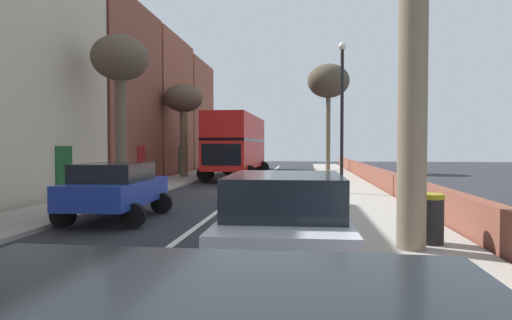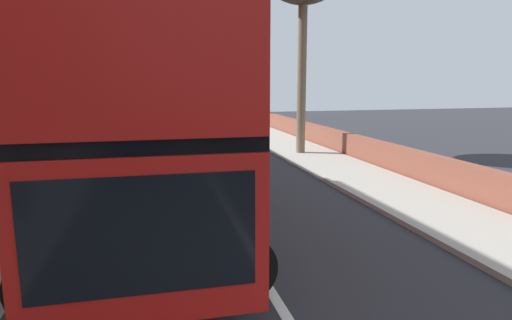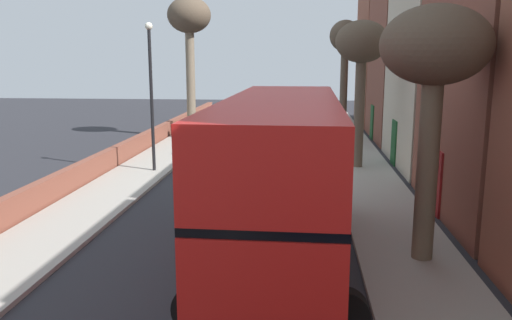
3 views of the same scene
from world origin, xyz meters
name	(u,v)px [view 2 (image 2 of 3)]	position (x,y,z in m)	size (l,w,h in m)	color
double_decker_bus	(145,118)	(-1.70, 8.56, 2.35)	(3.67, 10.06, 4.06)	red
parked_car_blue_left_1	(127,128)	(-2.50, 20.24, 0.95)	(2.40, 4.20, 1.69)	#1E389E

